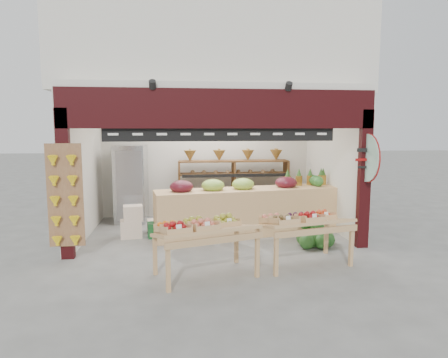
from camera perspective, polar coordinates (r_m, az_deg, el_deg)
ground at (r=8.58m, az=-1.19°, el=-8.30°), size 60.00×60.00×0.00m
shop_structure at (r=10.00m, az=-2.24°, el=16.58°), size 6.36×5.12×5.40m
banana_board at (r=7.40m, az=-21.79°, el=-2.51°), size 0.60×0.15×1.80m
gift_sign at (r=7.95m, az=19.82°, el=2.85°), size 0.04×0.93×0.92m
back_shelving at (r=10.18m, az=1.37°, el=0.30°), size 2.81×0.46×1.75m
refrigerator at (r=10.03m, az=-13.12°, el=-0.69°), size 0.79×0.79×1.89m
cardboard_stack at (r=8.76m, az=-11.50°, el=-6.42°), size 1.03×0.75×0.69m
mid_counter at (r=8.72m, az=3.33°, el=-4.36°), size 4.08×1.34×1.24m
display_table_left at (r=6.22m, az=-3.65°, el=-7.10°), size 1.73×1.27×0.99m
display_table_right at (r=6.89m, az=10.81°, el=-5.89°), size 1.66×1.14×0.98m
watermelon_pile at (r=8.14m, az=12.85°, el=-7.88°), size 0.79×0.74×0.56m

